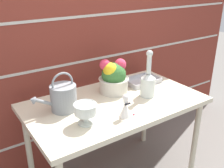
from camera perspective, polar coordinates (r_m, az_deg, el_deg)
The scene contains 9 objects.
brick_wall at distance 2.16m, azimuth -6.84°, elevation 9.79°, with size 3.60×0.08×2.20m.
patio_table at distance 1.92m, azimuth 0.61°, elevation -5.60°, with size 1.27×0.73×0.74m.
watering_can at distance 1.76m, azimuth -10.63°, elevation -2.80°, with size 0.32×0.17×0.27m.
crystal_pedestal_bowl at distance 1.58m, azimuth -5.81°, elevation -5.73°, with size 0.14×0.14×0.13m.
flower_planter at distance 1.98m, azimuth 0.32°, elevation 1.48°, with size 0.23×0.23×0.26m.
glass_decanter at distance 1.93m, azimuth 7.83°, elevation 0.45°, with size 0.11×0.11×0.35m.
figurine_vase at distance 1.66m, azimuth 2.95°, elevation -5.14°, with size 0.08×0.08×0.16m.
wire_tray at distance 2.21m, azimuth 6.56°, elevation 0.56°, with size 0.29×0.19×0.04m.
fallen_petal at distance 1.71m, azimuth 4.76°, elevation -6.63°, with size 0.01×0.01×0.01m.
Camera 1 is at (-0.96, -1.38, 1.59)m, focal length 42.00 mm.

